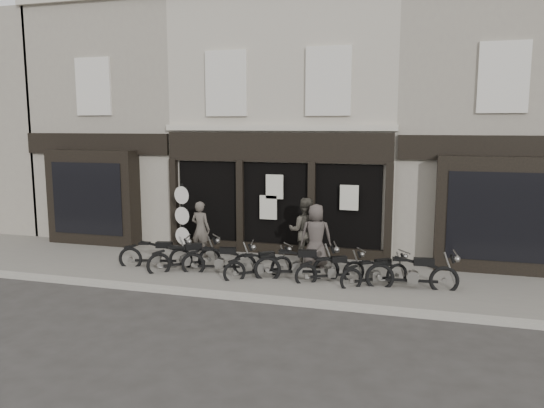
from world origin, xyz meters
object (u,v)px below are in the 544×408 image
(motorcycle_0, at_px, (156,257))
(man_right, at_px, (316,236))
(motorcycle_7, at_px, (413,276))
(advert_sign_post, at_px, (183,221))
(motorcycle_4, at_px, (298,267))
(motorcycle_3, at_px, (259,267))
(motorcycle_1, at_px, (185,260))
(motorcycle_5, at_px, (331,272))
(motorcycle_2, at_px, (220,263))
(man_centre, at_px, (305,231))
(man_left, at_px, (201,229))
(motorcycle_6, at_px, (375,275))

(motorcycle_0, height_order, man_right, man_right)
(motorcycle_7, xyz_separation_m, man_right, (-2.71, 1.30, 0.60))
(advert_sign_post, bearing_deg, motorcycle_4, -10.98)
(motorcycle_0, xyz_separation_m, motorcycle_4, (4.15, -0.04, 0.02))
(motorcycle_0, bearing_deg, motorcycle_3, -15.23)
(motorcycle_1, bearing_deg, motorcycle_5, -40.06)
(motorcycle_0, relative_size, motorcycle_2, 1.03)
(motorcycle_1, height_order, motorcycle_5, motorcycle_1)
(motorcycle_3, xyz_separation_m, motorcycle_7, (3.96, 0.10, 0.06))
(motorcycle_3, bearing_deg, man_centre, 24.07)
(motorcycle_7, xyz_separation_m, man_left, (-6.34, 1.50, 0.55))
(man_left, relative_size, advert_sign_post, 0.75)
(motorcycle_2, distance_m, motorcycle_4, 2.19)
(man_left, distance_m, man_right, 3.63)
(motorcycle_1, bearing_deg, motorcycle_0, 136.02)
(motorcycle_3, distance_m, motorcycle_5, 1.91)
(man_centre, distance_m, man_right, 0.49)
(motorcycle_0, relative_size, man_left, 1.23)
(motorcycle_6, height_order, man_left, man_left)
(motorcycle_2, relative_size, motorcycle_5, 1.19)
(motorcycle_5, xyz_separation_m, man_centre, (-1.05, 1.52, 0.73))
(motorcycle_3, xyz_separation_m, motorcycle_5, (1.90, 0.17, -0.01))
(motorcycle_5, bearing_deg, man_centre, 94.25)
(motorcycle_2, height_order, motorcycle_7, motorcycle_7)
(motorcycle_1, xyz_separation_m, man_right, (3.44, 1.29, 0.62))
(motorcycle_2, bearing_deg, motorcycle_1, 166.99)
(motorcycle_0, relative_size, motorcycle_1, 1.21)
(motorcycle_1, xyz_separation_m, advert_sign_post, (-0.96, 1.86, 0.72))
(motorcycle_2, height_order, advert_sign_post, advert_sign_post)
(motorcycle_0, bearing_deg, man_centre, 8.81)
(motorcycle_4, bearing_deg, man_right, 65.39)
(motorcycle_0, relative_size, motorcycle_7, 0.93)
(motorcycle_5, bearing_deg, motorcycle_6, -31.39)
(motorcycle_1, bearing_deg, motorcycle_4, -40.66)
(motorcycle_2, bearing_deg, man_centre, 25.50)
(motorcycle_0, distance_m, advert_sign_post, 1.94)
(motorcycle_2, relative_size, man_right, 1.13)
(motorcycle_6, bearing_deg, motorcycle_1, 144.32)
(motorcycle_6, height_order, man_centre, man_centre)
(motorcycle_1, distance_m, motorcycle_3, 2.20)
(motorcycle_6, bearing_deg, motorcycle_0, 143.79)
(man_centre, xyz_separation_m, advert_sign_post, (-4.01, 0.27, 0.03))
(motorcycle_1, relative_size, motorcycle_4, 0.79)
(motorcycle_0, distance_m, man_left, 1.72)
(man_left, bearing_deg, motorcycle_4, 166.38)
(motorcycle_1, height_order, man_right, man_right)
(motorcycle_5, distance_m, man_centre, 1.99)
(motorcycle_5, bearing_deg, motorcycle_2, 150.82)
(motorcycle_7, distance_m, man_left, 6.54)
(motorcycle_3, distance_m, man_right, 1.99)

